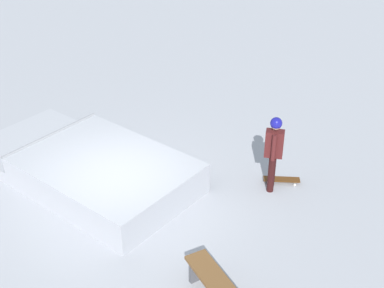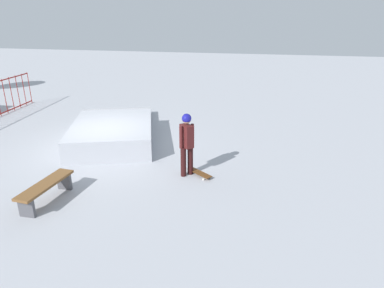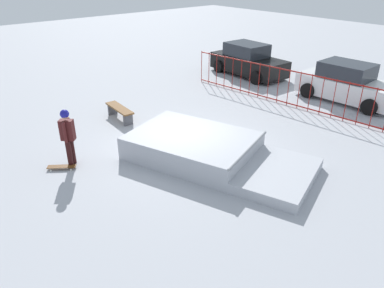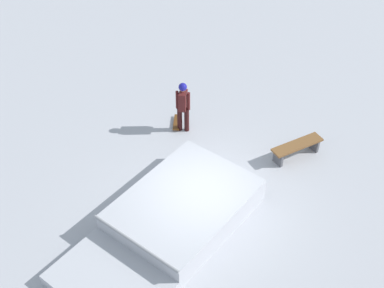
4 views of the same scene
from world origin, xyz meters
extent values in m
plane|color=#A8AAB2|center=(0.00, 0.00, 0.00)|extent=(60.00, 60.00, 0.00)
cube|color=#B0B3BB|center=(0.59, -0.01, 0.35)|extent=(4.25, 3.63, 0.70)
cube|color=#B0B3BB|center=(3.14, 0.87, 0.15)|extent=(2.55, 3.04, 0.30)
cylinder|color=gray|center=(2.29, 0.58, 0.70)|extent=(0.92, 2.49, 0.08)
cylinder|color=black|center=(-1.37, -2.94, 0.41)|extent=(0.15, 0.15, 0.82)
cylinder|color=black|center=(-1.21, -3.10, 0.41)|extent=(0.15, 0.15, 0.82)
cube|color=#4C1919|center=(-1.29, -3.02, 1.12)|extent=(0.42, 0.43, 0.60)
cylinder|color=#4C1919|center=(-1.42, -2.90, 1.12)|extent=(0.09, 0.09, 0.60)
cylinder|color=#4C1919|center=(-1.17, -3.14, 1.12)|extent=(0.09, 0.09, 0.60)
sphere|color=tan|center=(-1.29, -3.02, 1.57)|extent=(0.22, 0.22, 0.22)
sphere|color=navy|center=(-1.29, -3.02, 1.60)|extent=(0.25, 0.25, 0.25)
cube|color=#593314|center=(-1.26, -3.36, 0.08)|extent=(0.64, 0.76, 0.02)
cylinder|color=silver|center=(-1.19, -3.07, 0.03)|extent=(0.06, 0.06, 0.06)
cylinder|color=silver|center=(-1.00, -3.21, 0.03)|extent=(0.06, 0.06, 0.06)
cylinder|color=silver|center=(-1.52, -3.52, 0.03)|extent=(0.06, 0.06, 0.06)
cylinder|color=silver|center=(-1.34, -3.66, 0.03)|extent=(0.06, 0.06, 0.06)
cylinder|color=maroon|center=(0.00, 5.87, 1.45)|extent=(10.02, 1.00, 0.05)
cylinder|color=maroon|center=(0.00, 5.87, 0.10)|extent=(10.02, 1.00, 0.05)
cylinder|color=maroon|center=(-5.01, 5.39, 0.75)|extent=(0.03, 0.03, 1.50)
cylinder|color=maroon|center=(-4.53, 5.44, 0.75)|extent=(0.03, 0.03, 1.50)
cylinder|color=maroon|center=(-4.05, 5.48, 0.75)|extent=(0.03, 0.03, 1.50)
cylinder|color=maroon|center=(-3.58, 5.53, 0.75)|extent=(0.03, 0.03, 1.50)
cylinder|color=maroon|center=(-3.10, 5.57, 0.75)|extent=(0.03, 0.03, 1.50)
cylinder|color=maroon|center=(-2.62, 5.62, 0.75)|extent=(0.03, 0.03, 1.50)
cylinder|color=maroon|center=(-2.15, 5.66, 0.75)|extent=(0.03, 0.03, 1.50)
cylinder|color=maroon|center=(-1.67, 5.71, 0.75)|extent=(0.03, 0.03, 1.50)
cylinder|color=maroon|center=(-1.19, 5.75, 0.75)|extent=(0.03, 0.03, 1.50)
cylinder|color=maroon|center=(-0.72, 5.80, 0.75)|extent=(0.03, 0.03, 1.50)
cylinder|color=maroon|center=(-0.24, 5.84, 0.75)|extent=(0.03, 0.03, 1.50)
cylinder|color=maroon|center=(0.24, 5.89, 0.75)|extent=(0.03, 0.03, 1.50)
cylinder|color=maroon|center=(0.72, 5.93, 0.75)|extent=(0.03, 0.03, 1.50)
cylinder|color=maroon|center=(1.19, 5.98, 0.75)|extent=(0.03, 0.03, 1.50)
cylinder|color=maroon|center=(1.67, 6.03, 0.75)|extent=(0.03, 0.03, 1.50)
cylinder|color=maroon|center=(2.15, 6.07, 0.75)|extent=(0.03, 0.03, 1.50)
cylinder|color=maroon|center=(2.62, 6.12, 0.75)|extent=(0.03, 0.03, 1.50)
cylinder|color=maroon|center=(3.10, 6.16, 0.75)|extent=(0.03, 0.03, 1.50)
cube|color=brown|center=(-3.38, -0.18, 0.45)|extent=(1.63, 0.52, 0.06)
cube|color=#4C4C51|center=(-2.73, -0.23, 0.21)|extent=(0.08, 0.36, 0.42)
cube|color=#4C4C51|center=(-4.03, -0.13, 0.21)|extent=(0.08, 0.36, 0.42)
cube|color=black|center=(-4.28, 8.00, 0.56)|extent=(4.18, 1.89, 0.80)
cube|color=#262B33|center=(-4.48, 8.01, 1.28)|extent=(2.07, 1.59, 0.64)
cylinder|color=black|center=(-2.89, 8.79, 0.32)|extent=(0.65, 0.25, 0.64)
cylinder|color=black|center=(-2.97, 7.09, 0.32)|extent=(0.65, 0.25, 0.64)
cylinder|color=black|center=(-5.59, 8.92, 0.32)|extent=(0.65, 0.25, 0.64)
cylinder|color=black|center=(-5.67, 7.22, 0.32)|extent=(0.65, 0.25, 0.64)
cube|color=white|center=(1.10, 8.19, 0.56)|extent=(4.14, 1.81, 0.80)
cube|color=#262B33|center=(0.90, 8.18, 1.28)|extent=(2.04, 1.55, 0.64)
cylinder|color=black|center=(2.47, 7.37, 0.32)|extent=(0.65, 0.24, 0.64)
cylinder|color=black|center=(-0.27, 9.00, 0.32)|extent=(0.65, 0.24, 0.64)
cylinder|color=black|center=(-0.23, 7.30, 0.32)|extent=(0.65, 0.24, 0.64)
camera|label=1|loc=(-8.20, 3.36, 6.59)|focal=48.50mm
camera|label=2|loc=(-9.47, -4.94, 4.09)|focal=31.92mm
camera|label=3|loc=(8.10, -6.46, 5.36)|focal=34.38mm
camera|label=4|loc=(5.17, 7.40, 9.95)|focal=47.36mm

